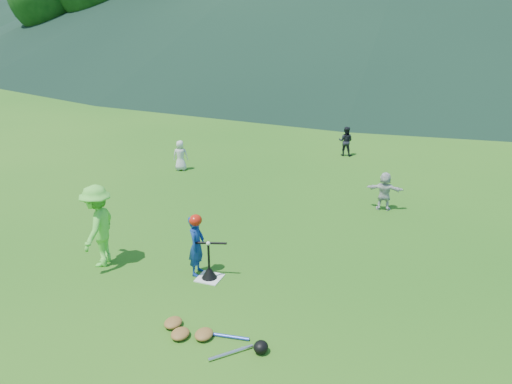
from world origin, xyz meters
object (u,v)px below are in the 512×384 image
fielder_d (385,191)px  equipment_pile (204,335)px  batting_tee (209,272)px  batter_child (197,245)px  adult_coach (98,226)px  fielder_a (180,155)px  fielder_b (346,141)px  home_plate (210,278)px

fielder_d → equipment_pile: 6.74m
batting_tee → batter_child: bearing=160.9°
adult_coach → batting_tee: size_ratio=2.44×
fielder_a → fielder_b: (4.56, 3.55, 0.03)m
fielder_d → batting_tee: bearing=57.1°
fielder_a → equipment_pile: bearing=102.6°
home_plate → equipment_pile: 1.84m
home_plate → batting_tee: 0.12m
fielder_b → fielder_d: fielder_b is taller
fielder_a → adult_coach: bearing=86.0°
fielder_a → fielder_d: fielder_d is taller
fielder_a → equipment_pile: (4.56, -7.60, -0.42)m
batting_tee → equipment_pile: batting_tee is taller
batting_tee → equipment_pile: bearing=-67.0°
equipment_pile → fielder_d: bearing=73.5°
home_plate → equipment_pile: size_ratio=0.25×
fielder_b → equipment_pile: size_ratio=0.57×
fielder_a → batting_tee: fielder_a is taller
fielder_d → equipment_pile: fielder_d is taller
adult_coach → fielder_b: bearing=148.6°
batter_child → fielder_d: size_ratio=1.20×
home_plate → fielder_a: size_ratio=0.47×
fielder_d → batting_tee: (-2.63, -4.75, -0.37)m
batter_child → adult_coach: 2.01m
fielder_d → home_plate: bearing=57.1°
adult_coach → fielder_d: (4.90, 4.98, -0.33)m
fielder_d → fielder_a: bearing=-14.0°
adult_coach → equipment_pile: 3.42m
home_plate → fielder_a: fielder_a is taller
batter_child → equipment_pile: size_ratio=0.66×
fielder_a → fielder_b: size_ratio=0.93×
fielder_b → equipment_pile: (0.00, -11.15, -0.45)m
home_plate → fielder_d: size_ratio=0.45×
home_plate → adult_coach: size_ratio=0.27×
fielder_b → equipment_pile: fielder_b is taller
batter_child → equipment_pile: 2.14m
fielder_a → equipment_pile: 8.87m
batter_child → fielder_b: (1.02, 9.35, -0.08)m
adult_coach → batting_tee: adult_coach is taller
home_plate → fielder_b: 9.49m
batting_tee → fielder_a: bearing=123.1°
batter_child → fielder_b: size_ratio=1.16×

